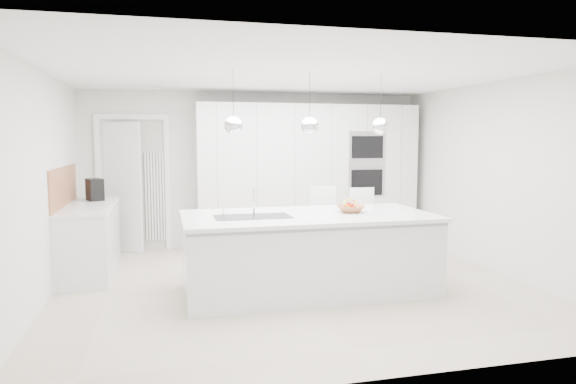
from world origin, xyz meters
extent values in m
plane|color=#C3B19F|center=(0.00, 0.00, 0.00)|extent=(5.50, 5.50, 0.00)
plane|color=silver|center=(0.00, 2.50, 1.25)|extent=(5.50, 0.00, 5.50)
plane|color=silver|center=(-2.75, 0.00, 1.25)|extent=(0.00, 5.00, 5.00)
plane|color=white|center=(0.00, 0.00, 2.50)|extent=(5.50, 5.50, 0.00)
cube|color=silver|center=(0.80, 2.20, 1.15)|extent=(3.60, 0.60, 2.30)
cube|color=white|center=(-2.20, 2.42, 1.00)|extent=(0.76, 0.38, 2.00)
cube|color=silver|center=(-2.45, 1.20, 0.43)|extent=(0.60, 1.80, 0.86)
cube|color=white|center=(-2.45, 1.20, 0.88)|extent=(0.62, 1.82, 0.04)
cube|color=#B06B44|center=(-2.74, 1.20, 1.15)|extent=(0.02, 1.80, 0.50)
cube|color=silver|center=(0.10, -0.30, 0.43)|extent=(2.80, 1.20, 0.86)
cube|color=white|center=(0.10, -0.25, 0.88)|extent=(2.84, 1.40, 0.04)
cylinder|color=white|center=(-0.50, -0.10, 1.05)|extent=(0.02, 0.02, 0.30)
sphere|color=white|center=(-0.75, -0.30, 1.90)|extent=(0.20, 0.20, 0.20)
sphere|color=white|center=(0.10, -0.30, 1.90)|extent=(0.20, 0.20, 0.20)
sphere|color=white|center=(0.95, -0.30, 1.90)|extent=(0.20, 0.20, 0.20)
imported|color=#B06B44|center=(0.63, -0.23, 0.94)|extent=(0.42, 0.42, 0.08)
cube|color=black|center=(-2.43, 1.71, 1.05)|extent=(0.28, 0.33, 0.30)
sphere|color=#BD1605|center=(0.66, -0.22, 0.97)|extent=(0.07, 0.07, 0.07)
sphere|color=#BD1605|center=(0.60, -0.21, 0.97)|extent=(0.09, 0.09, 0.09)
sphere|color=#BD1605|center=(0.58, -0.24, 0.96)|extent=(0.07, 0.07, 0.07)
sphere|color=#BD1605|center=(0.61, -0.26, 0.97)|extent=(0.08, 0.08, 0.08)
torus|color=yellow|center=(0.61, -0.25, 1.01)|extent=(0.22, 0.16, 0.20)
camera|label=1|loc=(-1.50, -5.83, 1.76)|focal=32.00mm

